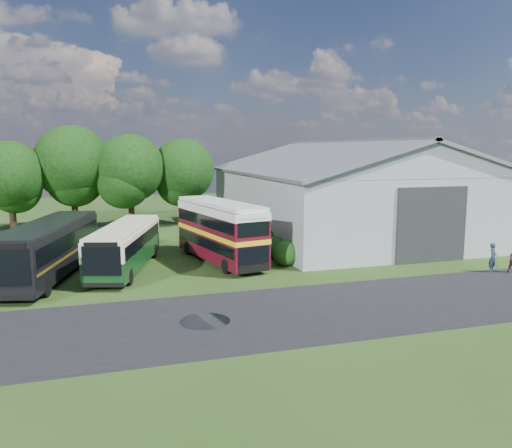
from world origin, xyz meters
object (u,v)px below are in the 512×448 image
object	(u,v)px
visitor_a	(493,258)
bus_dark_single	(49,248)
bus_green_single	(126,246)
bus_maroon_double	(220,232)
storage_shed	(346,187)

from	to	relation	value
visitor_a	bus_dark_single	bearing A→B (deg)	133.83
bus_green_single	bus_dark_single	xyz separation A→B (m)	(-4.35, -0.48, 0.22)
bus_maroon_double	bus_green_single	bearing A→B (deg)	173.00
bus_dark_single	visitor_a	size ratio (longest dim) A/B	6.70
bus_maroon_double	visitor_a	size ratio (longest dim) A/B	5.43
storage_shed	bus_green_single	world-z (taller)	storage_shed
bus_maroon_double	bus_dark_single	distance (m)	10.48
bus_dark_single	visitor_a	distance (m)	26.44
bus_dark_single	visitor_a	world-z (taller)	bus_dark_single
visitor_a	bus_maroon_double	bearing A→B (deg)	121.53
storage_shed	bus_green_single	bearing A→B (deg)	-156.81
storage_shed	bus_dark_single	xyz separation A→B (m)	(-23.63, -8.74, -2.46)
storage_shed	bus_green_single	distance (m)	21.15
bus_green_single	bus_maroon_double	world-z (taller)	bus_maroon_double
storage_shed	visitor_a	bearing A→B (deg)	-82.95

